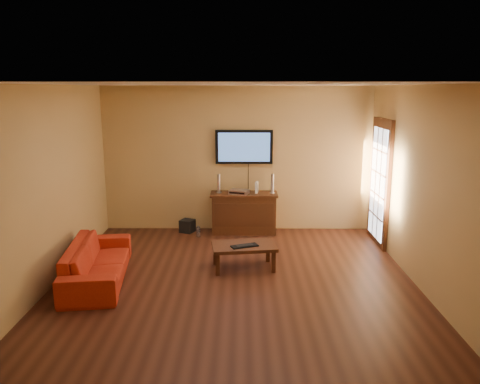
{
  "coord_description": "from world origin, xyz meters",
  "views": [
    {
      "loc": [
        0.11,
        -6.17,
        2.65
      ],
      "look_at": [
        0.07,
        0.8,
        1.1
      ],
      "focal_mm": 35.0,
      "sensor_mm": 36.0,
      "label": 1
    }
  ],
  "objects_px": {
    "coffee_table": "(244,248)",
    "subwoofer": "(187,226)",
    "media_console": "(244,213)",
    "television": "(244,147)",
    "keyboard": "(245,246)",
    "av_receiver": "(239,192)",
    "sofa": "(97,256)",
    "speaker_left": "(219,184)",
    "bottle": "(198,232)",
    "speaker_right": "(272,184)",
    "game_console": "(257,187)"
  },
  "relations": [
    {
      "from": "av_receiver",
      "to": "bottle",
      "type": "height_order",
      "value": "av_receiver"
    },
    {
      "from": "television",
      "to": "keyboard",
      "type": "bearing_deg",
      "value": -89.87
    },
    {
      "from": "keyboard",
      "to": "sofa",
      "type": "bearing_deg",
      "value": -169.63
    },
    {
      "from": "game_console",
      "to": "speaker_left",
      "type": "bearing_deg",
      "value": -169.01
    },
    {
      "from": "sofa",
      "to": "game_console",
      "type": "height_order",
      "value": "game_console"
    },
    {
      "from": "sofa",
      "to": "keyboard",
      "type": "bearing_deg",
      "value": -87.2
    },
    {
      "from": "speaker_right",
      "to": "av_receiver",
      "type": "bearing_deg",
      "value": -174.48
    },
    {
      "from": "speaker_right",
      "to": "subwoofer",
      "type": "xyz_separation_m",
      "value": [
        -1.59,
        0.01,
        -0.8
      ]
    },
    {
      "from": "av_receiver",
      "to": "game_console",
      "type": "xyz_separation_m",
      "value": [
        0.33,
        0.08,
        0.07
      ]
    },
    {
      "from": "sofa",
      "to": "keyboard",
      "type": "distance_m",
      "value": 2.1
    },
    {
      "from": "bottle",
      "to": "media_console",
      "type": "bearing_deg",
      "value": 18.7
    },
    {
      "from": "sofa",
      "to": "av_receiver",
      "type": "xyz_separation_m",
      "value": [
        1.97,
        2.21,
        0.43
      ]
    },
    {
      "from": "television",
      "to": "bottle",
      "type": "xyz_separation_m",
      "value": [
        -0.83,
        -0.48,
        -1.49
      ]
    },
    {
      "from": "coffee_table",
      "to": "speaker_right",
      "type": "distance_m",
      "value": 1.98
    },
    {
      "from": "television",
      "to": "subwoofer",
      "type": "bearing_deg",
      "value": -170.34
    },
    {
      "from": "av_receiver",
      "to": "bottle",
      "type": "xyz_separation_m",
      "value": [
        -0.74,
        -0.23,
        -0.69
      ]
    },
    {
      "from": "sofa",
      "to": "subwoofer",
      "type": "bearing_deg",
      "value": -31.08
    },
    {
      "from": "speaker_left",
      "to": "bottle",
      "type": "relative_size",
      "value": 1.7
    },
    {
      "from": "television",
      "to": "media_console",
      "type": "bearing_deg",
      "value": -90.0
    },
    {
      "from": "sofa",
      "to": "subwoofer",
      "type": "relative_size",
      "value": 7.96
    },
    {
      "from": "media_console",
      "to": "keyboard",
      "type": "height_order",
      "value": "media_console"
    },
    {
      "from": "sofa",
      "to": "bottle",
      "type": "xyz_separation_m",
      "value": [
        1.22,
        1.98,
        -0.27
      ]
    },
    {
      "from": "sofa",
      "to": "bottle",
      "type": "distance_m",
      "value": 2.34
    },
    {
      "from": "bottle",
      "to": "speaker_right",
      "type": "bearing_deg",
      "value": 12.12
    },
    {
      "from": "sofa",
      "to": "game_console",
      "type": "xyz_separation_m",
      "value": [
        2.29,
        2.29,
        0.49
      ]
    },
    {
      "from": "television",
      "to": "subwoofer",
      "type": "relative_size",
      "value": 4.5
    },
    {
      "from": "media_console",
      "to": "av_receiver",
      "type": "relative_size",
      "value": 3.68
    },
    {
      "from": "game_console",
      "to": "keyboard",
      "type": "xyz_separation_m",
      "value": [
        -0.23,
        -1.92,
        -0.47
      ]
    },
    {
      "from": "television",
      "to": "coffee_table",
      "type": "xyz_separation_m",
      "value": [
        -0.01,
        -2.0,
        -1.27
      ]
    },
    {
      "from": "television",
      "to": "game_console",
      "type": "xyz_separation_m",
      "value": [
        0.24,
        -0.17,
        -0.73
      ]
    },
    {
      "from": "coffee_table",
      "to": "av_receiver",
      "type": "relative_size",
      "value": 2.99
    },
    {
      "from": "speaker_right",
      "to": "av_receiver",
      "type": "distance_m",
      "value": 0.63
    },
    {
      "from": "media_console",
      "to": "television",
      "type": "relative_size",
      "value": 1.17
    },
    {
      "from": "keyboard",
      "to": "coffee_table",
      "type": "bearing_deg",
      "value": 97.49
    },
    {
      "from": "media_console",
      "to": "television",
      "type": "distance_m",
      "value": 1.22
    },
    {
      "from": "speaker_right",
      "to": "game_console",
      "type": "relative_size",
      "value": 1.69
    },
    {
      "from": "media_console",
      "to": "bottle",
      "type": "height_order",
      "value": "media_console"
    },
    {
      "from": "av_receiver",
      "to": "television",
      "type": "bearing_deg",
      "value": 89.43
    },
    {
      "from": "television",
      "to": "sofa",
      "type": "height_order",
      "value": "television"
    },
    {
      "from": "coffee_table",
      "to": "bottle",
      "type": "bearing_deg",
      "value": 118.6
    },
    {
      "from": "speaker_right",
      "to": "bottle",
      "type": "relative_size",
      "value": 1.71
    },
    {
      "from": "media_console",
      "to": "coffee_table",
      "type": "height_order",
      "value": "media_console"
    },
    {
      "from": "bottle",
      "to": "coffee_table",
      "type": "bearing_deg",
      "value": -61.4
    },
    {
      "from": "subwoofer",
      "to": "bottle",
      "type": "relative_size",
      "value": 1.13
    },
    {
      "from": "game_console",
      "to": "media_console",
      "type": "bearing_deg",
      "value": -162.05
    },
    {
      "from": "av_receiver",
      "to": "keyboard",
      "type": "height_order",
      "value": "av_receiver"
    },
    {
      "from": "speaker_left",
      "to": "speaker_right",
      "type": "bearing_deg",
      "value": -1.01
    },
    {
      "from": "game_console",
      "to": "keyboard",
      "type": "distance_m",
      "value": 1.99
    },
    {
      "from": "sofa",
      "to": "av_receiver",
      "type": "relative_size",
      "value": 5.57
    },
    {
      "from": "coffee_table",
      "to": "subwoofer",
      "type": "height_order",
      "value": "coffee_table"
    }
  ]
}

